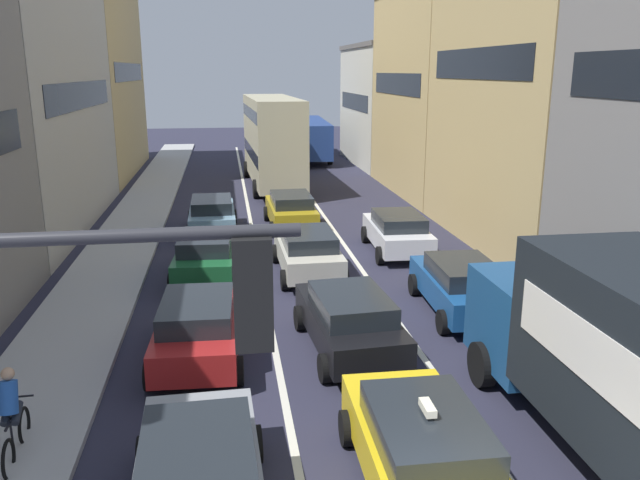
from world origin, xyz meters
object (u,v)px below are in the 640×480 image
Objects in this scene: removalist_box_truck at (628,356)px; wagon_left_lane_second at (198,326)px; cyclist_on_sidewalk at (12,416)px; sedan_left_lane_third at (207,254)px; sedan_left_lane_fourth at (212,214)px; bus_mid_queue_primary at (272,138)px; sedan_centre_lane_second at (350,320)px; hatchback_centre_lane_third at (308,251)px; bus_far_queue_secondary at (309,136)px; wagon_right_lane_far at (397,231)px; sedan_left_lane_front at (199,480)px; taxi_centre_lane_front at (423,449)px; coupe_centre_lane_fourth at (291,210)px; sedan_right_lane_behind_truck at (461,285)px.

wagon_left_lane_second is (-7.17, 5.19, -1.18)m from removalist_box_truck.
cyclist_on_sidewalk is at bearing 142.99° from wagon_left_lane_second.
sedan_left_lane_fourth is at bearing 2.93° from sedan_left_lane_third.
sedan_left_lane_third is (-7.11, 11.14, -1.18)m from removalist_box_truck.
sedan_left_lane_third is 10.04m from cyclist_on_sidewalk.
sedan_centre_lane_second is at bearing 178.35° from bus_mid_queue_primary.
hatchback_centre_lane_third is at bearing -27.18° from wagon_left_lane_second.
bus_far_queue_secondary is (6.90, 21.96, 0.96)m from sedan_left_lane_fourth.
bus_far_queue_secondary is at bearing -8.37° from hatchback_centre_lane_third.
removalist_box_truck reaches higher than wagon_left_lane_second.
removalist_box_truck is 18.48m from sedan_left_lane_fourth.
sedan_centre_lane_second and sedan_left_lane_fourth have the same top height.
sedan_left_lane_third is at bearing 108.72° from wagon_right_lane_far.
cyclist_on_sidewalk reaches higher than hatchback_centre_lane_third.
sedan_left_lane_front is 2.51× the size of cyclist_on_sidewalk.
hatchback_centre_lane_third is 1.00× the size of sedan_left_lane_fourth.
removalist_box_truck is 4.46× the size of cyclist_on_sidewalk.
bus_far_queue_secondary is (3.52, 33.94, 0.96)m from sedan_centre_lane_second.
sedan_centre_lane_second and wagon_right_lane_far have the same top height.
wagon_right_lane_far is (6.69, 13.75, 0.00)m from sedan_left_lane_front.
sedan_left_lane_front and sedan_left_lane_fourth have the same top height.
sedan_centre_lane_second is 1.02× the size of hatchback_centre_lane_third.
sedan_left_lane_front is 0.41× the size of bus_far_queue_secondary.
bus_far_queue_secondary reaches higher than wagon_left_lane_second.
cyclist_on_sidewalk is (-3.10, -15.49, 0.05)m from sedan_left_lane_fourth.
bus_mid_queue_primary is (-3.46, 14.25, 2.03)m from wagon_right_lane_far.
sedan_centre_lane_second and wagon_left_lane_second have the same top height.
bus_mid_queue_primary is at bearing -18.44° from sedan_left_lane_fourth.
cyclist_on_sidewalk is (-6.49, -3.51, 0.05)m from sedan_centre_lane_second.
taxi_centre_lane_front is 6.85m from cyclist_on_sidewalk.
sedan_right_lane_behind_truck is (3.61, -10.42, 0.00)m from coupe_centre_lane_fourth.
wagon_left_lane_second is 0.41× the size of bus_far_queue_secondary.
cyclist_on_sidewalk is (-3.02, -9.58, 0.05)m from sedan_left_lane_third.
sedan_left_lane_front is 1.00× the size of coupe_centre_lane_fourth.
taxi_centre_lane_front reaches higher than sedan_right_lane_behind_truck.
wagon_left_lane_second is at bearing -42.10° from cyclist_on_sidewalk.
sedan_right_lane_behind_truck is (3.74, -3.98, 0.00)m from hatchback_centre_lane_third.
taxi_centre_lane_front is 0.99× the size of sedan_left_lane_front.
hatchback_centre_lane_third is 28.21m from bus_far_queue_secondary.
taxi_centre_lane_front is 2.50× the size of cyclist_on_sidewalk.
bus_mid_queue_primary reaches higher than sedan_right_lane_behind_truck.
removalist_box_truck is at bearing -123.64° from wagon_left_lane_second.
wagon_right_lane_far is (6.90, 7.97, 0.00)m from wagon_left_lane_second.
taxi_centre_lane_front is at bearing -108.67° from cyclist_on_sidewalk.
bus_mid_queue_primary reaches higher than sedan_left_lane_fourth.
coupe_centre_lane_fourth is at bearing 178.11° from bus_mid_queue_primary.
hatchback_centre_lane_third is 0.99× the size of wagon_right_lane_far.
sedan_centre_lane_second is 5.99m from hatchback_centre_lane_third.
taxi_centre_lane_front is at bearing 177.14° from sedan_centre_lane_second.
bus_mid_queue_primary reaches higher than cyclist_on_sidewalk.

